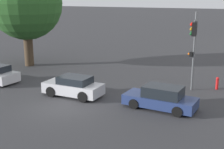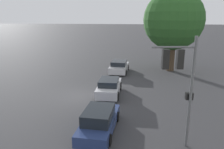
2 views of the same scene
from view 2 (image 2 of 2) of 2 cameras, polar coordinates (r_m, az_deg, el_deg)
name	(u,v)px [view 2 (image 2 of 2)]	position (r m, az deg, el deg)	size (l,w,h in m)	color
ground_plane	(82,96)	(18.30, -7.75, -5.48)	(300.00, 300.00, 0.00)	#333335
street_tree	(174,20)	(26.35, 15.77, 13.50)	(6.79, 6.79, 9.32)	#423323
traffic_signal	(180,73)	(10.62, 17.23, 0.50)	(0.76, 2.15, 5.54)	#515456
crossing_car_0	(99,121)	(12.64, -3.37, -11.98)	(4.42, 2.01, 1.41)	navy
crossing_car_1	(109,87)	(18.16, -0.76, -3.27)	(4.02, 1.84, 1.38)	#B7B7BC
crossing_car_2	(119,67)	(25.30, 1.89, 2.03)	(4.09, 2.15, 1.37)	#B7B7BC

